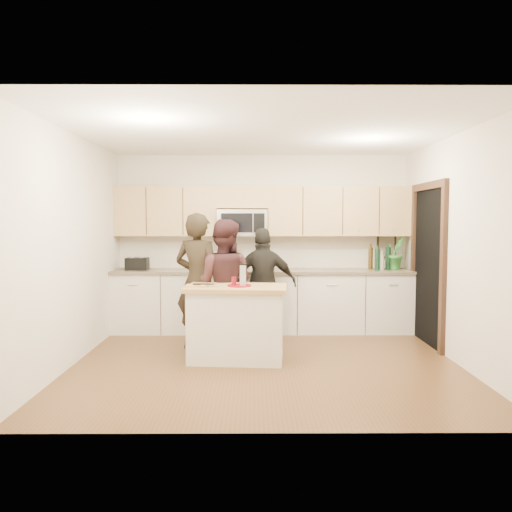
{
  "coord_description": "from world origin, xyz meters",
  "views": [
    {
      "loc": [
        -0.15,
        -5.83,
        1.67
      ],
      "look_at": [
        -0.11,
        0.35,
        1.24
      ],
      "focal_mm": 35.0,
      "sensor_mm": 36.0,
      "label": 1
    }
  ],
  "objects_px": {
    "woman_center": "(223,284)",
    "woman_right": "(264,284)",
    "island": "(236,323)",
    "woman_left": "(198,281)",
    "toaster": "(137,264)"
  },
  "relations": [
    {
      "from": "woman_center",
      "to": "woman_right",
      "type": "relative_size",
      "value": 1.07
    },
    {
      "from": "woman_center",
      "to": "woman_right",
      "type": "bearing_deg",
      "value": -128.63
    },
    {
      "from": "island",
      "to": "woman_right",
      "type": "height_order",
      "value": "woman_right"
    },
    {
      "from": "woman_left",
      "to": "woman_center",
      "type": "height_order",
      "value": "woman_left"
    },
    {
      "from": "woman_right",
      "to": "woman_left",
      "type": "bearing_deg",
      "value": 23.22
    },
    {
      "from": "island",
      "to": "woman_center",
      "type": "relative_size",
      "value": 0.74
    },
    {
      "from": "island",
      "to": "toaster",
      "type": "relative_size",
      "value": 3.83
    },
    {
      "from": "woman_left",
      "to": "woman_center",
      "type": "bearing_deg",
      "value": -158.42
    },
    {
      "from": "island",
      "to": "woman_right",
      "type": "distance_m",
      "value": 1.12
    },
    {
      "from": "toaster",
      "to": "woman_right",
      "type": "xyz_separation_m",
      "value": [
        1.9,
        -0.56,
        -0.24
      ]
    },
    {
      "from": "island",
      "to": "toaster",
      "type": "height_order",
      "value": "toaster"
    },
    {
      "from": "woman_right",
      "to": "island",
      "type": "bearing_deg",
      "value": 66.14
    },
    {
      "from": "toaster",
      "to": "woman_center",
      "type": "height_order",
      "value": "woman_center"
    },
    {
      "from": "island",
      "to": "woman_left",
      "type": "height_order",
      "value": "woman_left"
    },
    {
      "from": "toaster",
      "to": "woman_left",
      "type": "relative_size",
      "value": 0.18
    }
  ]
}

